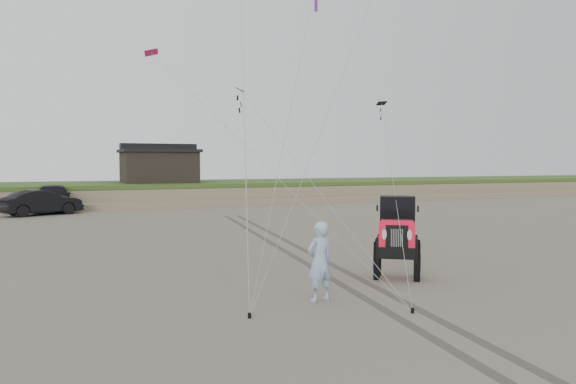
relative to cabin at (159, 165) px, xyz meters
name	(u,v)px	position (x,y,z in m)	size (l,w,h in m)	color
ground	(354,304)	(-2.00, -37.00, -3.24)	(160.00, 160.00, 0.00)	#6B6054
dune_ridge	(135,193)	(-2.00, 0.50, -2.42)	(160.00, 14.25, 1.73)	#7A6B54
cabin	(159,165)	(0.00, 0.00, 0.00)	(6.40, 5.40, 3.35)	black
truck_b	(42,202)	(-9.22, -8.59, -2.41)	(1.74, 5.00, 1.65)	black
truck_c	(53,198)	(-8.52, -5.10, -2.34)	(2.52, 6.20, 1.80)	black
jeep	(397,246)	(0.67, -34.91, -2.26)	(2.27, 5.26, 1.96)	#FF1433
man	(320,261)	(-2.64, -36.42, -2.24)	(0.73, 0.48, 1.99)	#93BEE3
stake_main	(250,316)	(-4.76, -37.20, -3.18)	(0.08, 0.08, 0.12)	black
stake_aux	(412,311)	(-1.19, -38.28, -3.18)	(0.08, 0.08, 0.12)	black
tire_tracks	(296,251)	(0.00, -29.00, -3.23)	(5.22, 29.74, 0.01)	#4C443D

